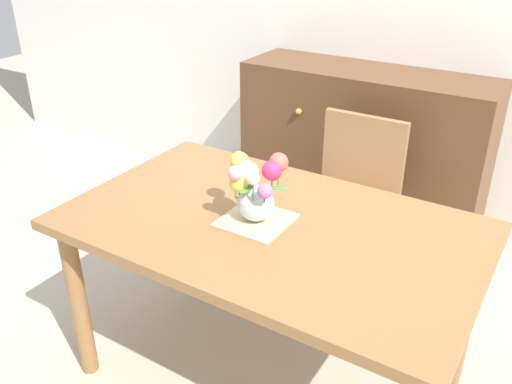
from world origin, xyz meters
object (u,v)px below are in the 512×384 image
object	(u,v)px
chair_far	(351,194)
dresser	(361,155)
dining_table	(270,244)
flower_vase	(254,187)

from	to	relation	value
chair_far	dresser	distance (m)	0.56
dining_table	dresser	size ratio (longest dim) A/B	1.08
chair_far	dresser	world-z (taller)	dresser
dining_table	chair_far	size ratio (longest dim) A/B	1.68
dining_table	flower_vase	world-z (taller)	flower_vase
dresser	flower_vase	world-z (taller)	flower_vase
dining_table	dresser	world-z (taller)	dresser
dresser	chair_far	bearing A→B (deg)	-73.16
chair_far	flower_vase	size ratio (longest dim) A/B	3.67
dining_table	chair_far	bearing A→B (deg)	90.26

